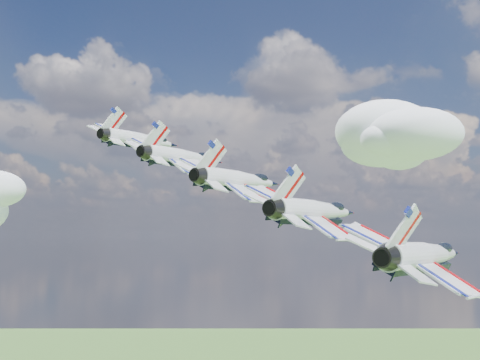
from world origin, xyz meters
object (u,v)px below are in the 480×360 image
(jet_1, at_px, (184,157))
(jet_3, at_px, (316,211))
(jet_4, at_px, (425,255))
(jet_0, at_px, (142,140))
(jet_2, at_px, (240,180))

(jet_1, distance_m, jet_3, 24.90)
(jet_3, xyz_separation_m, jet_4, (9.19, -7.65, -3.48))
(jet_1, distance_m, jet_4, 37.35)
(jet_3, bearing_deg, jet_0, 159.29)
(jet_0, bearing_deg, jet_4, -20.71)
(jet_0, bearing_deg, jet_1, -20.71)
(jet_0, xyz_separation_m, jet_2, (18.37, -15.30, -6.96))
(jet_0, xyz_separation_m, jet_3, (27.56, -22.95, -10.43))
(jet_2, bearing_deg, jet_1, 159.29)
(jet_1, bearing_deg, jet_0, 159.29)
(jet_1, relative_size, jet_4, 1.00)
(jet_0, distance_m, jet_4, 49.80)
(jet_0, distance_m, jet_3, 37.35)
(jet_0, xyz_separation_m, jet_1, (9.19, -7.65, -3.48))
(jet_1, height_order, jet_3, jet_1)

